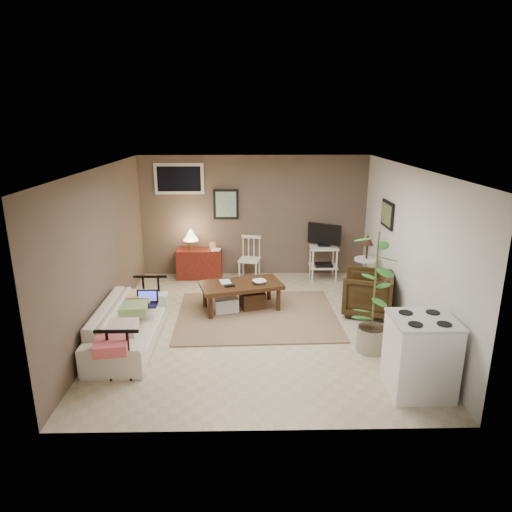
{
  "coord_description": "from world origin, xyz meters",
  "views": [
    {
      "loc": [
        -0.14,
        -6.44,
        3.03
      ],
      "look_at": [
        -0.0,
        0.35,
        1.01
      ],
      "focal_mm": 32.0,
      "sensor_mm": 36.0,
      "label": 1
    }
  ],
  "objects_px": {
    "red_console": "(199,261)",
    "spindle_chair": "(250,260)",
    "sofa": "(129,318)",
    "side_table": "(366,258)",
    "armchair": "(367,291)",
    "coffee_table": "(241,294)",
    "tv_stand": "(324,250)",
    "stove": "(420,355)",
    "potted_plant": "(375,288)"
  },
  "relations": [
    {
      "from": "sofa",
      "to": "side_table",
      "type": "xyz_separation_m",
      "value": [
        3.79,
        1.83,
        0.3
      ]
    },
    {
      "from": "spindle_chair",
      "to": "coffee_table",
      "type": "bearing_deg",
      "value": -95.89
    },
    {
      "from": "potted_plant",
      "to": "spindle_chair",
      "type": "bearing_deg",
      "value": 118.67
    },
    {
      "from": "red_console",
      "to": "potted_plant",
      "type": "bearing_deg",
      "value": -49.5
    },
    {
      "from": "coffee_table",
      "to": "red_console",
      "type": "height_order",
      "value": "red_console"
    },
    {
      "from": "armchair",
      "to": "spindle_chair",
      "type": "bearing_deg",
      "value": -115.34
    },
    {
      "from": "armchair",
      "to": "potted_plant",
      "type": "distance_m",
      "value": 1.39
    },
    {
      "from": "side_table",
      "to": "stove",
      "type": "xyz_separation_m",
      "value": [
        -0.15,
        -3.1,
        -0.23
      ]
    },
    {
      "from": "coffee_table",
      "to": "tv_stand",
      "type": "bearing_deg",
      "value": 43.16
    },
    {
      "from": "sofa",
      "to": "side_table",
      "type": "height_order",
      "value": "side_table"
    },
    {
      "from": "tv_stand",
      "to": "armchair",
      "type": "distance_m",
      "value": 1.76
    },
    {
      "from": "coffee_table",
      "to": "stove",
      "type": "distance_m",
      "value": 3.2
    },
    {
      "from": "coffee_table",
      "to": "sofa",
      "type": "bearing_deg",
      "value": -143.27
    },
    {
      "from": "stove",
      "to": "coffee_table",
      "type": "bearing_deg",
      "value": 130.73
    },
    {
      "from": "potted_plant",
      "to": "stove",
      "type": "relative_size",
      "value": 1.85
    },
    {
      "from": "coffee_table",
      "to": "potted_plant",
      "type": "distance_m",
      "value": 2.39
    },
    {
      "from": "sofa",
      "to": "spindle_chair",
      "type": "relative_size",
      "value": 2.34
    },
    {
      "from": "sofa",
      "to": "potted_plant",
      "type": "relative_size",
      "value": 1.17
    },
    {
      "from": "tv_stand",
      "to": "armchair",
      "type": "height_order",
      "value": "tv_stand"
    },
    {
      "from": "sofa",
      "to": "tv_stand",
      "type": "height_order",
      "value": "tv_stand"
    },
    {
      "from": "spindle_chair",
      "to": "side_table",
      "type": "xyz_separation_m",
      "value": [
        2.08,
        -0.86,
        0.29
      ]
    },
    {
      "from": "sofa",
      "to": "coffee_table",
      "type": "bearing_deg",
      "value": -53.27
    },
    {
      "from": "side_table",
      "to": "armchair",
      "type": "xyz_separation_m",
      "value": [
        -0.18,
        -0.86,
        -0.31
      ]
    },
    {
      "from": "spindle_chair",
      "to": "stove",
      "type": "relative_size",
      "value": 0.93
    },
    {
      "from": "tv_stand",
      "to": "potted_plant",
      "type": "bearing_deg",
      "value": -86.55
    },
    {
      "from": "coffee_table",
      "to": "armchair",
      "type": "height_order",
      "value": "armchair"
    },
    {
      "from": "sofa",
      "to": "spindle_chair",
      "type": "xyz_separation_m",
      "value": [
        1.71,
        2.7,
        0.01
      ]
    },
    {
      "from": "red_console",
      "to": "spindle_chair",
      "type": "relative_size",
      "value": 1.19
    },
    {
      "from": "coffee_table",
      "to": "tv_stand",
      "type": "distance_m",
      "value": 2.23
    },
    {
      "from": "red_console",
      "to": "side_table",
      "type": "height_order",
      "value": "side_table"
    },
    {
      "from": "coffee_table",
      "to": "spindle_chair",
      "type": "bearing_deg",
      "value": 84.11
    },
    {
      "from": "stove",
      "to": "tv_stand",
      "type": "bearing_deg",
      "value": 96.82
    },
    {
      "from": "side_table",
      "to": "armchair",
      "type": "bearing_deg",
      "value": -102.11
    },
    {
      "from": "spindle_chair",
      "to": "side_table",
      "type": "bearing_deg",
      "value": -22.58
    },
    {
      "from": "armchair",
      "to": "stove",
      "type": "relative_size",
      "value": 0.83
    },
    {
      "from": "sofa",
      "to": "armchair",
      "type": "relative_size",
      "value": 2.6
    },
    {
      "from": "sofa",
      "to": "armchair",
      "type": "xyz_separation_m",
      "value": [
        3.6,
        0.98,
        -0.01
      ]
    },
    {
      "from": "tv_stand",
      "to": "stove",
      "type": "xyz_separation_m",
      "value": [
        0.47,
        -3.93,
        -0.14
      ]
    },
    {
      "from": "coffee_table",
      "to": "red_console",
      "type": "bearing_deg",
      "value": 117.33
    },
    {
      "from": "coffee_table",
      "to": "side_table",
      "type": "height_order",
      "value": "side_table"
    },
    {
      "from": "coffee_table",
      "to": "sofa",
      "type": "height_order",
      "value": "sofa"
    },
    {
      "from": "spindle_chair",
      "to": "stove",
      "type": "distance_m",
      "value": 4.41
    },
    {
      "from": "side_table",
      "to": "armchair",
      "type": "relative_size",
      "value": 1.45
    },
    {
      "from": "sofa",
      "to": "tv_stand",
      "type": "xyz_separation_m",
      "value": [
        3.16,
        2.67,
        0.2
      ]
    },
    {
      "from": "sofa",
      "to": "red_console",
      "type": "distance_m",
      "value": 2.89
    },
    {
      "from": "red_console",
      "to": "stove",
      "type": "xyz_separation_m",
      "value": [
        2.94,
        -4.07,
        0.11
      ]
    },
    {
      "from": "spindle_chair",
      "to": "stove",
      "type": "height_order",
      "value": "stove"
    },
    {
      "from": "coffee_table",
      "to": "armchair",
      "type": "distance_m",
      "value": 2.06
    },
    {
      "from": "sofa",
      "to": "red_console",
      "type": "xyz_separation_m",
      "value": [
        0.7,
        2.81,
        -0.04
      ]
    },
    {
      "from": "side_table",
      "to": "armchair",
      "type": "distance_m",
      "value": 0.93
    }
  ]
}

